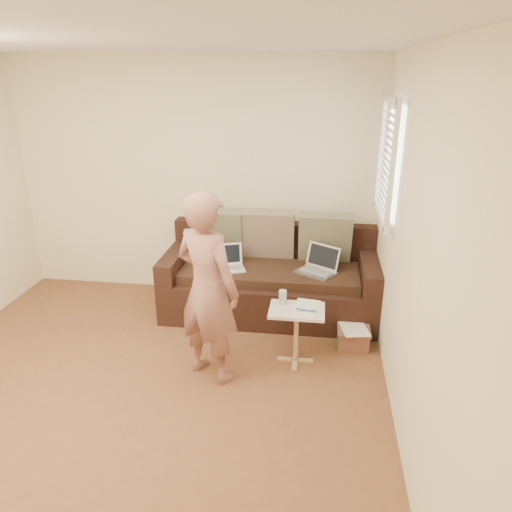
# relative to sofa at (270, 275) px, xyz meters

# --- Properties ---
(floor) EXTENTS (4.50, 4.50, 0.00)m
(floor) POSITION_rel_sofa_xyz_m (-0.90, -1.77, -0.42)
(floor) COLOR brown
(floor) RESTS_ON ground
(ceiling) EXTENTS (4.50, 4.50, 0.00)m
(ceiling) POSITION_rel_sofa_xyz_m (-0.90, -1.77, 2.18)
(ceiling) COLOR white
(ceiling) RESTS_ON wall_back
(wall_back) EXTENTS (4.00, 0.00, 4.00)m
(wall_back) POSITION_rel_sofa_xyz_m (-0.90, 0.48, 0.87)
(wall_back) COLOR beige
(wall_back) RESTS_ON ground
(wall_right) EXTENTS (0.00, 4.50, 4.50)m
(wall_right) POSITION_rel_sofa_xyz_m (1.10, -1.77, 0.87)
(wall_right) COLOR beige
(wall_right) RESTS_ON ground
(window_blinds) EXTENTS (0.12, 0.88, 1.08)m
(window_blinds) POSITION_rel_sofa_xyz_m (1.05, -0.27, 1.28)
(window_blinds) COLOR white
(window_blinds) RESTS_ON wall_right
(sofa) EXTENTS (2.20, 0.95, 0.85)m
(sofa) POSITION_rel_sofa_xyz_m (0.00, 0.00, 0.00)
(sofa) COLOR black
(sofa) RESTS_ON ground
(pillow_left) EXTENTS (0.55, 0.29, 0.57)m
(pillow_left) POSITION_rel_sofa_xyz_m (-0.60, 0.23, 0.37)
(pillow_left) COLOR #5B6147
(pillow_left) RESTS_ON sofa
(pillow_mid) EXTENTS (0.55, 0.27, 0.57)m
(pillow_mid) POSITION_rel_sofa_xyz_m (-0.05, 0.24, 0.37)
(pillow_mid) COLOR #6C5A4D
(pillow_mid) RESTS_ON sofa
(pillow_right) EXTENTS (0.55, 0.28, 0.57)m
(pillow_right) POSITION_rel_sofa_xyz_m (0.55, 0.22, 0.37)
(pillow_right) COLOR #5B6147
(pillow_right) RESTS_ON sofa
(laptop_silver) EXTENTS (0.46, 0.42, 0.25)m
(laptop_silver) POSITION_rel_sofa_xyz_m (0.47, -0.11, 0.10)
(laptop_silver) COLOR #B7BABC
(laptop_silver) RESTS_ON sofa
(laptop_white) EXTENTS (0.40, 0.34, 0.24)m
(laptop_white) POSITION_rel_sofa_xyz_m (-0.42, -0.14, 0.10)
(laptop_white) COLOR white
(laptop_white) RESTS_ON sofa
(person) EXTENTS (0.71, 0.63, 1.62)m
(person) POSITION_rel_sofa_xyz_m (-0.38, -1.19, 0.38)
(person) COLOR #914F53
(person) RESTS_ON ground
(side_table) EXTENTS (0.47, 0.33, 0.52)m
(side_table) POSITION_rel_sofa_xyz_m (0.33, -0.91, -0.16)
(side_table) COLOR silver
(side_table) RESTS_ON ground
(drinking_glass) EXTENTS (0.07, 0.07, 0.12)m
(drinking_glass) POSITION_rel_sofa_xyz_m (0.20, -0.81, 0.16)
(drinking_glass) COLOR silver
(drinking_glass) RESTS_ON side_table
(scissors) EXTENTS (0.19, 0.11, 0.02)m
(scissors) POSITION_rel_sofa_xyz_m (0.41, -0.94, 0.10)
(scissors) COLOR silver
(scissors) RESTS_ON side_table
(paper_on_table) EXTENTS (0.25, 0.33, 0.00)m
(paper_on_table) POSITION_rel_sofa_xyz_m (0.41, -0.86, 0.10)
(paper_on_table) COLOR white
(paper_on_table) RESTS_ON side_table
(striped_box) EXTENTS (0.30, 0.30, 0.19)m
(striped_box) POSITION_rel_sofa_xyz_m (0.85, -0.58, -0.33)
(striped_box) COLOR red
(striped_box) RESTS_ON ground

